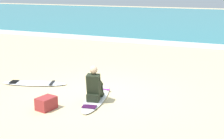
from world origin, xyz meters
TOP-DOWN VIEW (x-y plane):
  - ground_plane at (0.00, 0.00)m, footprint 80.00×80.00m
  - sea at (0.00, 22.54)m, footprint 80.00×28.00m
  - breaking_foam at (0.00, 8.84)m, footprint 80.00×0.90m
  - surfboard_main at (0.09, -0.35)m, footprint 0.98×2.42m
  - surfer_seated at (0.13, -0.57)m, footprint 0.46×0.75m
  - surfboard_spare_near at (-2.33, 0.08)m, footprint 2.14×1.14m
  - beach_bag at (-0.76, -1.52)m, footprint 0.45×0.54m

SIDE VIEW (x-z plane):
  - ground_plane at x=0.00m, z-range 0.00..0.00m
  - surfboard_main at x=0.09m, z-range 0.00..0.07m
  - surfboard_spare_near at x=-2.33m, z-range 0.00..0.07m
  - sea at x=0.00m, z-range 0.00..0.10m
  - breaking_foam at x=0.00m, z-range 0.00..0.11m
  - beach_bag at x=-0.76m, z-range 0.00..0.32m
  - surfer_seated at x=0.13m, z-range -0.04..0.91m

